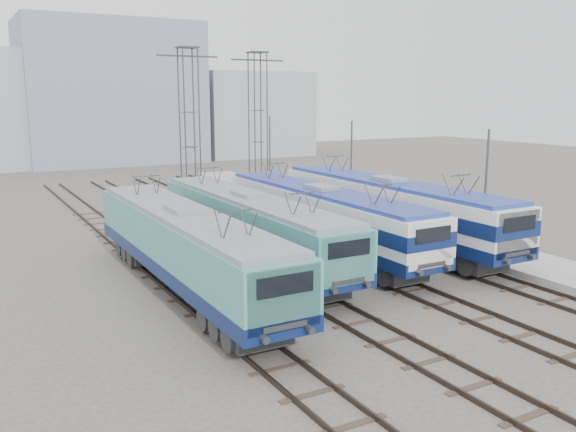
{
  "coord_description": "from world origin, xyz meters",
  "views": [
    {
      "loc": [
        -15.5,
        -20.11,
        8.64
      ],
      "look_at": [
        -0.28,
        7.0,
        2.5
      ],
      "focal_mm": 38.0,
      "sensor_mm": 36.0,
      "label": 1
    }
  ],
  "objects_px": {
    "catenary_tower_east": "(258,121)",
    "locomotive_center_left": "(251,224)",
    "locomotive_center_right": "(323,214)",
    "mast_front": "(485,197)",
    "locomotive_far_right": "(390,205)",
    "mast_mid": "(351,172)",
    "locomotive_far_left": "(186,245)",
    "mast_rear": "(270,157)",
    "catenary_tower_west": "(190,124)"
  },
  "relations": [
    {
      "from": "locomotive_center_left",
      "to": "mast_front",
      "type": "distance_m",
      "value": 12.16
    },
    {
      "from": "locomotive_far_left",
      "to": "catenary_tower_east",
      "type": "xyz_separation_m",
      "value": [
        13.25,
        19.45,
        4.37
      ]
    },
    {
      "from": "catenary_tower_west",
      "to": "locomotive_center_left",
      "type": "bearing_deg",
      "value": -98.72
    },
    {
      "from": "locomotive_far_right",
      "to": "mast_mid",
      "type": "distance_m",
      "value": 6.96
    },
    {
      "from": "mast_rear",
      "to": "locomotive_far_right",
      "type": "bearing_deg",
      "value": -95.67
    },
    {
      "from": "locomotive_far_left",
      "to": "mast_rear",
      "type": "relative_size",
      "value": 2.6
    },
    {
      "from": "mast_front",
      "to": "mast_mid",
      "type": "height_order",
      "value": "same"
    },
    {
      "from": "mast_rear",
      "to": "catenary_tower_east",
      "type": "bearing_deg",
      "value": -136.4
    },
    {
      "from": "locomotive_far_right",
      "to": "mast_front",
      "type": "height_order",
      "value": "mast_front"
    },
    {
      "from": "catenary_tower_east",
      "to": "locomotive_far_left",
      "type": "bearing_deg",
      "value": -124.26
    },
    {
      "from": "mast_rear",
      "to": "locomotive_far_left",
      "type": "bearing_deg",
      "value": -125.59
    },
    {
      "from": "locomotive_center_right",
      "to": "catenary_tower_east",
      "type": "xyz_separation_m",
      "value": [
        4.25,
        16.39,
        4.37
      ]
    },
    {
      "from": "locomotive_center_left",
      "to": "mast_rear",
      "type": "bearing_deg",
      "value": 59.83
    },
    {
      "from": "catenary_tower_west",
      "to": "mast_rear",
      "type": "bearing_deg",
      "value": 24.94
    },
    {
      "from": "mast_mid",
      "to": "mast_rear",
      "type": "distance_m",
      "value": 12.0
    },
    {
      "from": "catenary_tower_west",
      "to": "mast_mid",
      "type": "distance_m",
      "value": 12.16
    },
    {
      "from": "mast_rear",
      "to": "mast_front",
      "type": "bearing_deg",
      "value": -90.0
    },
    {
      "from": "mast_mid",
      "to": "mast_rear",
      "type": "relative_size",
      "value": 1.0
    },
    {
      "from": "locomotive_center_left",
      "to": "mast_mid",
      "type": "relative_size",
      "value": 2.54
    },
    {
      "from": "mast_front",
      "to": "mast_mid",
      "type": "bearing_deg",
      "value": 90.0
    },
    {
      "from": "locomotive_far_right",
      "to": "catenary_tower_east",
      "type": "xyz_separation_m",
      "value": [
        -0.25,
        16.62,
        4.26
      ]
    },
    {
      "from": "locomotive_far_left",
      "to": "mast_mid",
      "type": "bearing_deg",
      "value": 31.62
    },
    {
      "from": "mast_front",
      "to": "catenary_tower_east",
      "type": "bearing_deg",
      "value": 95.45
    },
    {
      "from": "catenary_tower_east",
      "to": "mast_mid",
      "type": "relative_size",
      "value": 1.71
    },
    {
      "from": "catenary_tower_east",
      "to": "mast_front",
      "type": "height_order",
      "value": "catenary_tower_east"
    },
    {
      "from": "mast_rear",
      "to": "mast_mid",
      "type": "bearing_deg",
      "value": -90.0
    },
    {
      "from": "locomotive_center_left",
      "to": "mast_rear",
      "type": "relative_size",
      "value": 2.54
    },
    {
      "from": "locomotive_center_right",
      "to": "catenary_tower_west",
      "type": "height_order",
      "value": "catenary_tower_west"
    },
    {
      "from": "locomotive_center_right",
      "to": "mast_rear",
      "type": "xyz_separation_m",
      "value": [
        6.35,
        18.39,
        1.22
      ]
    },
    {
      "from": "locomotive_far_left",
      "to": "mast_rear",
      "type": "xyz_separation_m",
      "value": [
        15.35,
        21.45,
        1.23
      ]
    },
    {
      "from": "catenary_tower_east",
      "to": "locomotive_center_left",
      "type": "bearing_deg",
      "value": -117.7
    },
    {
      "from": "mast_rear",
      "to": "locomotive_center_right",
      "type": "bearing_deg",
      "value": -109.05
    },
    {
      "from": "locomotive_center_right",
      "to": "mast_front",
      "type": "bearing_deg",
      "value": -41.46
    },
    {
      "from": "mast_front",
      "to": "locomotive_far_left",
      "type": "bearing_deg",
      "value": 170.57
    },
    {
      "from": "locomotive_far_right",
      "to": "catenary_tower_east",
      "type": "distance_m",
      "value": 17.16
    },
    {
      "from": "locomotive_center_right",
      "to": "catenary_tower_east",
      "type": "relative_size",
      "value": 1.48
    },
    {
      "from": "locomotive_center_right",
      "to": "locomotive_far_right",
      "type": "relative_size",
      "value": 0.95
    },
    {
      "from": "locomotive_center_left",
      "to": "mast_rear",
      "type": "height_order",
      "value": "mast_rear"
    },
    {
      "from": "locomotive_center_right",
      "to": "mast_front",
      "type": "distance_m",
      "value": 8.56
    },
    {
      "from": "locomotive_far_left",
      "to": "catenary_tower_west",
      "type": "xyz_separation_m",
      "value": [
        6.75,
        17.45,
        4.37
      ]
    },
    {
      "from": "locomotive_far_left",
      "to": "catenary_tower_east",
      "type": "bearing_deg",
      "value": 55.74
    },
    {
      "from": "locomotive_far_left",
      "to": "locomotive_far_right",
      "type": "distance_m",
      "value": 13.79
    },
    {
      "from": "locomotive_far_right",
      "to": "catenary_tower_west",
      "type": "relative_size",
      "value": 1.56
    },
    {
      "from": "locomotive_far_right",
      "to": "mast_mid",
      "type": "height_order",
      "value": "mast_mid"
    },
    {
      "from": "catenary_tower_west",
      "to": "mast_mid",
      "type": "xyz_separation_m",
      "value": [
        8.6,
        -8.0,
        -3.14
      ]
    },
    {
      "from": "catenary_tower_east",
      "to": "mast_front",
      "type": "xyz_separation_m",
      "value": [
        2.1,
        -22.0,
        -3.14
      ]
    },
    {
      "from": "locomotive_far_left",
      "to": "mast_mid",
      "type": "height_order",
      "value": "mast_mid"
    },
    {
      "from": "catenary_tower_west",
      "to": "locomotive_far_left",
      "type": "bearing_deg",
      "value": -111.15
    },
    {
      "from": "mast_mid",
      "to": "locomotive_center_right",
      "type": "bearing_deg",
      "value": -134.82
    },
    {
      "from": "locomotive_center_right",
      "to": "mast_mid",
      "type": "distance_m",
      "value": 9.09
    }
  ]
}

